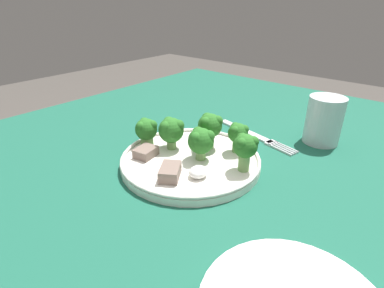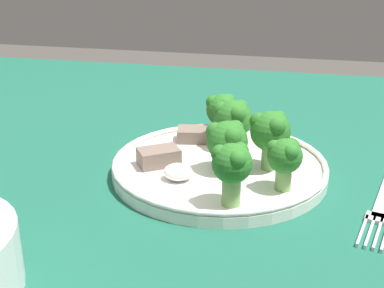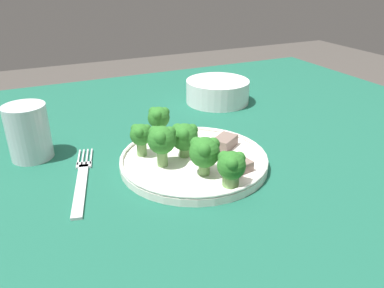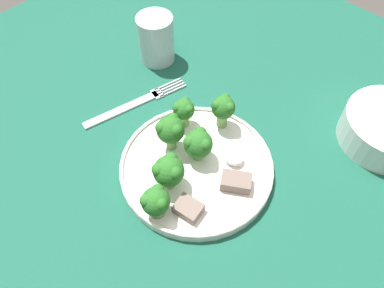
{
  "view_description": "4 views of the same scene",
  "coord_description": "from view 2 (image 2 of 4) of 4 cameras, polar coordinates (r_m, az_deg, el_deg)",
  "views": [
    {
      "loc": [
        0.32,
        0.25,
        1.02
      ],
      "look_at": [
        -0.04,
        -0.06,
        0.79
      ],
      "focal_mm": 28.0,
      "sensor_mm": 36.0,
      "label": 1
    },
    {
      "loc": [
        -0.11,
        0.49,
        1.01
      ],
      "look_at": [
        0.0,
        -0.03,
        0.8
      ],
      "focal_mm": 50.0,
      "sensor_mm": 36.0,
      "label": 2
    },
    {
      "loc": [
        -0.25,
        -0.53,
        1.05
      ],
      "look_at": [
        -0.03,
        -0.06,
        0.8
      ],
      "focal_mm": 35.0,
      "sensor_mm": 36.0,
      "label": 3
    },
    {
      "loc": [
        0.19,
        -0.28,
        1.26
      ],
      "look_at": [
        -0.05,
        -0.03,
        0.79
      ],
      "focal_mm": 35.0,
      "sensor_mm": 36.0,
      "label": 4
    }
  ],
  "objects": [
    {
      "name": "table",
      "position": [
        0.61,
        -0.36,
        -12.85
      ],
      "size": [
        1.25,
        1.05,
        0.76
      ],
      "color": "#195642",
      "rests_on": "ground_plane"
    },
    {
      "name": "dinner_plate",
      "position": [
        0.6,
        2.93,
        -2.44
      ],
      "size": [
        0.24,
        0.24,
        0.02
      ],
      "color": "white",
      "rests_on": "table"
    },
    {
      "name": "broccoli_floret_near_rim_left",
      "position": [
        0.57,
        3.78,
        0.37
      ],
      "size": [
        0.05,
        0.04,
        0.06
      ],
      "color": "#709E56",
      "rests_on": "dinner_plate"
    },
    {
      "name": "broccoli_floret_center_left",
      "position": [
        0.53,
        9.87,
        -1.37
      ],
      "size": [
        0.04,
        0.04,
        0.05
      ],
      "color": "#709E56",
      "rests_on": "dinner_plate"
    },
    {
      "name": "broccoli_floret_back_left",
      "position": [
        0.58,
        8.36,
        1.36
      ],
      "size": [
        0.04,
        0.04,
        0.07
      ],
      "color": "#709E56",
      "rests_on": "dinner_plate"
    },
    {
      "name": "broccoli_floret_front_left",
      "position": [
        0.5,
        4.29,
        -2.25
      ],
      "size": [
        0.04,
        0.04,
        0.06
      ],
      "color": "#709E56",
      "rests_on": "dinner_plate"
    },
    {
      "name": "broccoli_floret_center_back",
      "position": [
        0.68,
        3.24,
        3.6
      ],
      "size": [
        0.04,
        0.04,
        0.05
      ],
      "color": "#709E56",
      "rests_on": "dinner_plate"
    },
    {
      "name": "broccoli_floret_mid_cluster",
      "position": [
        0.63,
        4.39,
        2.72
      ],
      "size": [
        0.05,
        0.05,
        0.06
      ],
      "color": "#709E56",
      "rests_on": "dinner_plate"
    },
    {
      "name": "meat_slice_front_slice",
      "position": [
        0.66,
        0.08,
        1.03
      ],
      "size": [
        0.04,
        0.04,
        0.02
      ],
      "color": "#756056",
      "rests_on": "dinner_plate"
    },
    {
      "name": "meat_slice_middle_slice",
      "position": [
        0.59,
        -3.57,
        -1.37
      ],
      "size": [
        0.05,
        0.05,
        0.02
      ],
      "color": "#756056",
      "rests_on": "dinner_plate"
    },
    {
      "name": "sauce_dollop",
      "position": [
        0.56,
        -1.42,
        -2.86
      ],
      "size": [
        0.03,
        0.03,
        0.02
      ],
      "color": "white",
      "rests_on": "dinner_plate"
    }
  ]
}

